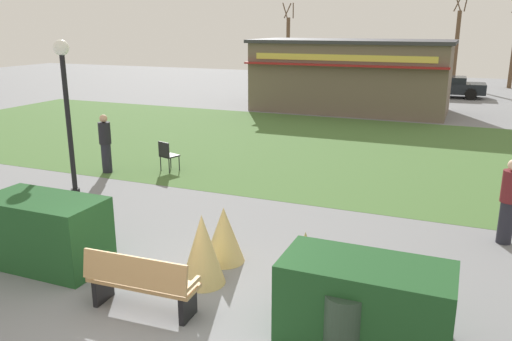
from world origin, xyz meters
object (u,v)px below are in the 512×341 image
(lamppost_mid, at_px, (66,100))
(parked_car_center_slot, at_px, (447,86))
(tree_right_bg, at_px, (456,46))
(cafe_chair_east, at_px, (167,154))
(person_strolling, at_px, (509,201))
(parked_car_west_slot, at_px, (364,83))
(food_kiosk, at_px, (351,75))
(person_standing, at_px, (105,143))
(park_bench, at_px, (141,282))
(trash_bin, at_px, (344,325))
(tree_left_bg, at_px, (288,47))

(lamppost_mid, bearing_deg, parked_car_center_slot, 71.96)
(parked_car_center_slot, height_order, tree_right_bg, tree_right_bg)
(lamppost_mid, distance_m, cafe_chair_east, 3.53)
(lamppost_mid, xyz_separation_m, tree_right_bg, (7.63, 29.43, 0.28))
(person_strolling, relative_size, parked_car_west_slot, 0.40)
(lamppost_mid, relative_size, person_strolling, 2.25)
(food_kiosk, height_order, parked_car_west_slot, food_kiosk)
(person_strolling, height_order, tree_right_bg, tree_right_bg)
(person_standing, bearing_deg, parked_car_center_slot, 58.00)
(park_bench, bearing_deg, trash_bin, 2.11)
(trash_bin, relative_size, parked_car_west_slot, 0.21)
(food_kiosk, bearing_deg, cafe_chair_east, -100.42)
(cafe_chair_east, height_order, person_strolling, person_strolling)
(person_strolling, xyz_separation_m, parked_car_center_slot, (-2.22, 22.13, -0.22))
(person_standing, height_order, parked_car_center_slot, person_standing)
(lamppost_mid, bearing_deg, person_strolling, 5.55)
(person_strolling, bearing_deg, person_standing, 158.98)
(parked_car_west_slot, bearing_deg, tree_right_bg, 51.72)
(park_bench, xyz_separation_m, person_strolling, (5.09, 4.84, 0.38))
(trash_bin, bearing_deg, parked_car_center_slot, 90.28)
(person_strolling, relative_size, person_standing, 1.00)
(cafe_chair_east, bearing_deg, food_kiosk, 79.58)
(person_standing, bearing_deg, food_kiosk, 63.33)
(trash_bin, relative_size, person_standing, 0.51)
(trash_bin, xyz_separation_m, tree_left_bg, (-12.05, 32.60, 2.06))
(parked_car_center_slot, bearing_deg, tree_right_bg, 88.94)
(park_bench, height_order, person_strolling, person_strolling)
(park_bench, relative_size, tree_left_bg, 0.30)
(cafe_chair_east, distance_m, person_strolling, 9.05)
(parked_car_west_slot, bearing_deg, lamppost_mid, -96.47)
(trash_bin, height_order, food_kiosk, food_kiosk)
(food_kiosk, bearing_deg, tree_left_bg, 120.98)
(person_standing, xyz_separation_m, tree_right_bg, (8.29, 27.34, 1.83))
(trash_bin, xyz_separation_m, parked_car_center_slot, (-0.13, 26.86, 0.21))
(parked_car_center_slot, relative_size, tree_right_bg, 0.70)
(person_strolling, distance_m, parked_car_center_slot, 22.24)
(trash_bin, height_order, cafe_chair_east, cafe_chair_east)
(tree_left_bg, bearing_deg, parked_car_center_slot, -25.73)
(food_kiosk, xyz_separation_m, person_strolling, (6.43, -15.02, -0.87))
(trash_bin, bearing_deg, tree_left_bg, 110.28)
(cafe_chair_east, xyz_separation_m, person_strolling, (8.84, -1.91, 0.33))
(lamppost_mid, relative_size, food_kiosk, 0.40)
(parked_car_west_slot, distance_m, parked_car_center_slot, 4.90)
(trash_bin, relative_size, tree_right_bg, 0.14)
(lamppost_mid, xyz_separation_m, parked_car_west_slot, (2.62, 23.07, -1.77))
(lamppost_mid, distance_m, tree_left_bg, 29.15)
(parked_car_center_slot, bearing_deg, person_standing, -111.27)
(parked_car_center_slot, xyz_separation_m, tree_right_bg, (0.12, 6.36, 2.05))
(food_kiosk, bearing_deg, person_strolling, -66.84)
(parked_car_west_slot, height_order, tree_right_bg, tree_right_bg)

